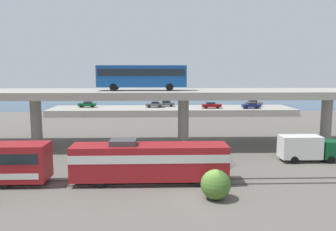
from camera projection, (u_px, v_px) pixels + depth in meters
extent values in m
plane|color=#605B54|center=(202.00, 198.00, 28.42)|extent=(260.00, 260.00, 0.00)
cube|color=#59544C|center=(197.00, 184.00, 31.62)|extent=(110.00, 0.12, 0.12)
cube|color=#59544C|center=(195.00, 179.00, 33.13)|extent=(110.00, 0.12, 0.12)
cube|color=maroon|center=(150.00, 161.00, 31.96)|extent=(14.54, 3.00, 3.20)
cube|color=silver|center=(150.00, 155.00, 31.88)|extent=(14.54, 3.04, 0.77)
cone|color=silver|center=(227.00, 164.00, 32.25)|extent=(1.98, 2.85, 2.85)
cube|color=black|center=(211.00, 152.00, 32.04)|extent=(1.98, 2.70, 1.02)
cube|color=#3F3F42|center=(123.00, 142.00, 31.63)|extent=(2.40, 1.80, 0.50)
cylinder|color=black|center=(196.00, 173.00, 33.66)|extent=(0.96, 0.18, 0.96)
cylinder|color=black|center=(200.00, 182.00, 30.99)|extent=(0.96, 0.18, 0.96)
cylinder|color=black|center=(104.00, 174.00, 33.36)|extent=(0.96, 0.18, 0.96)
cylinder|color=black|center=(99.00, 183.00, 30.68)|extent=(0.96, 0.18, 0.96)
cylinder|color=black|center=(16.00, 175.00, 33.08)|extent=(0.92, 0.18, 0.92)
cylinder|color=black|center=(4.00, 184.00, 30.40)|extent=(0.92, 0.18, 0.92)
cube|color=#9E998E|center=(183.00, 94.00, 47.26)|extent=(96.00, 10.59, 0.98)
cylinder|color=#9E998E|center=(36.00, 122.00, 47.10)|extent=(1.50, 1.50, 6.83)
cylinder|color=#9E998E|center=(183.00, 122.00, 47.78)|extent=(1.50, 1.50, 6.83)
cylinder|color=#9E998E|center=(326.00, 121.00, 48.46)|extent=(1.50, 1.50, 6.83)
cube|color=#14478C|center=(142.00, 76.00, 46.14)|extent=(12.00, 2.55, 2.90)
cube|color=black|center=(142.00, 72.00, 46.07)|extent=(11.52, 2.59, 0.93)
cube|color=black|center=(186.00, 74.00, 46.30)|extent=(0.08, 2.30, 1.74)
cylinder|color=black|center=(169.00, 86.00, 47.66)|extent=(1.00, 0.26, 1.00)
cylinder|color=black|center=(170.00, 87.00, 45.26)|extent=(1.00, 0.26, 1.00)
cylinder|color=black|center=(116.00, 86.00, 47.41)|extent=(1.00, 0.26, 1.00)
cylinder|color=black|center=(113.00, 87.00, 45.01)|extent=(1.00, 0.26, 1.00)
cube|color=#0C4C26|center=(329.00, 149.00, 39.73)|extent=(2.00, 2.30, 2.00)
cube|color=silver|center=(300.00, 147.00, 39.58)|extent=(4.60, 2.30, 2.60)
cylinder|color=black|center=(322.00, 155.00, 40.94)|extent=(0.88, 0.28, 0.88)
cylinder|color=black|center=(331.00, 160.00, 38.78)|extent=(0.88, 0.28, 0.88)
cylinder|color=black|center=(287.00, 155.00, 40.80)|extent=(0.88, 0.28, 0.88)
cylinder|color=black|center=(294.00, 160.00, 38.63)|extent=(0.88, 0.28, 0.88)
cube|color=#9E998E|center=(172.00, 111.00, 82.80)|extent=(58.13, 11.86, 1.52)
cube|color=#515459|center=(254.00, 103.00, 85.95)|extent=(4.26, 1.74, 0.70)
cube|color=#1E232B|center=(253.00, 101.00, 85.86)|extent=(1.88, 1.54, 0.48)
cylinder|color=black|center=(258.00, 105.00, 86.86)|extent=(0.64, 0.20, 0.64)
cylinder|color=black|center=(260.00, 105.00, 85.22)|extent=(0.64, 0.20, 0.64)
cylinder|color=black|center=(247.00, 105.00, 86.77)|extent=(0.64, 0.20, 0.64)
cylinder|color=black|center=(249.00, 105.00, 85.13)|extent=(0.64, 0.20, 0.64)
cube|color=maroon|center=(212.00, 106.00, 81.07)|extent=(4.56, 1.80, 0.70)
cube|color=#1E232B|center=(211.00, 103.00, 80.98)|extent=(2.01, 1.59, 0.48)
cylinder|color=black|center=(217.00, 107.00, 82.01)|extent=(0.64, 0.20, 0.64)
cylinder|color=black|center=(218.00, 107.00, 80.31)|extent=(0.64, 0.20, 0.64)
cylinder|color=black|center=(205.00, 107.00, 81.91)|extent=(0.64, 0.20, 0.64)
cylinder|color=black|center=(206.00, 107.00, 80.22)|extent=(0.64, 0.20, 0.64)
cube|color=#515459|center=(165.00, 104.00, 85.03)|extent=(4.53, 1.72, 0.70)
cube|color=#1E232B|center=(166.00, 101.00, 84.96)|extent=(1.99, 1.52, 0.48)
cylinder|color=black|center=(160.00, 106.00, 84.22)|extent=(0.64, 0.20, 0.64)
cylinder|color=black|center=(160.00, 105.00, 85.84)|extent=(0.64, 0.20, 0.64)
cylinder|color=black|center=(171.00, 106.00, 84.32)|extent=(0.64, 0.20, 0.64)
cylinder|color=black|center=(171.00, 105.00, 85.94)|extent=(0.64, 0.20, 0.64)
cube|color=#0C4C26|center=(87.00, 105.00, 83.17)|extent=(4.18, 1.80, 0.70)
cube|color=#1E232B|center=(88.00, 102.00, 83.09)|extent=(1.84, 1.58, 0.48)
cylinder|color=black|center=(81.00, 106.00, 82.32)|extent=(0.64, 0.20, 0.64)
cylinder|color=black|center=(83.00, 106.00, 84.01)|extent=(0.64, 0.20, 0.64)
cylinder|color=black|center=(92.00, 106.00, 82.41)|extent=(0.64, 0.20, 0.64)
cylinder|color=black|center=(93.00, 106.00, 84.10)|extent=(0.64, 0.20, 0.64)
cube|color=#515459|center=(154.00, 105.00, 82.87)|extent=(4.18, 1.79, 0.70)
cube|color=#1E232B|center=(155.00, 102.00, 82.80)|extent=(1.84, 1.58, 0.48)
cylinder|color=black|center=(149.00, 107.00, 82.03)|extent=(0.64, 0.20, 0.64)
cylinder|color=black|center=(149.00, 106.00, 83.72)|extent=(0.64, 0.20, 0.64)
cylinder|color=black|center=(160.00, 107.00, 82.12)|extent=(0.64, 0.20, 0.64)
cylinder|color=black|center=(160.00, 106.00, 83.80)|extent=(0.64, 0.20, 0.64)
cube|color=navy|center=(251.00, 106.00, 80.55)|extent=(4.15, 1.88, 0.70)
cube|color=#1E232B|center=(252.00, 103.00, 80.48)|extent=(1.83, 1.65, 0.48)
cylinder|color=black|center=(247.00, 108.00, 79.67)|extent=(0.64, 0.20, 0.64)
cylinder|color=black|center=(245.00, 107.00, 81.43)|extent=(0.64, 0.20, 0.64)
cylinder|color=black|center=(257.00, 108.00, 79.75)|extent=(0.64, 0.20, 0.64)
cylinder|color=black|center=(255.00, 107.00, 81.52)|extent=(0.64, 0.20, 0.64)
cube|color=#2D5170|center=(169.00, 104.00, 105.69)|extent=(140.00, 36.00, 0.01)
sphere|color=#456C2A|center=(216.00, 185.00, 28.01)|extent=(2.48, 2.48, 2.48)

